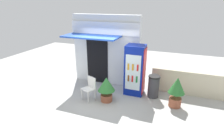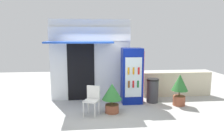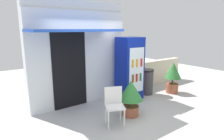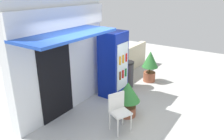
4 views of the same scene
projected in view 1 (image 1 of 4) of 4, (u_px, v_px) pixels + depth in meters
name	position (u px, v px, depth m)	size (l,w,h in m)	color
ground	(97.00, 99.00, 6.91)	(16.00, 16.00, 0.00)	#B2B2AD
storefront_building	(105.00, 49.00, 7.82)	(2.98, 1.34, 3.01)	silver
drink_cooler	(135.00, 70.00, 7.00)	(0.74, 0.69, 1.98)	navy
plastic_chair	(90.00, 87.00, 6.68)	(0.54, 0.53, 0.90)	silver
potted_plant_near_shop	(106.00, 87.00, 6.56)	(0.63, 0.63, 0.95)	#995138
potted_plant_curbside	(177.00, 90.00, 6.18)	(0.56, 0.56, 1.10)	#995138
trash_bin	(154.00, 86.00, 6.91)	(0.44, 0.44, 0.88)	#38383D
stone_boundary_wall	(187.00, 83.00, 7.11)	(2.76, 0.23, 0.97)	beige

